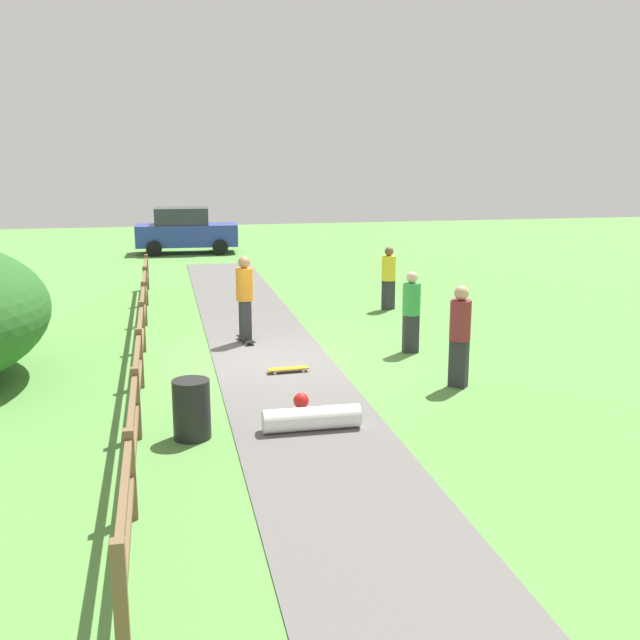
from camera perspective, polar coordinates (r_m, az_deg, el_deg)
name	(u,v)px	position (r m, az deg, el deg)	size (l,w,h in m)	color
ground_plane	(272,361)	(15.52, -3.62, -3.08)	(60.00, 60.00, 0.00)	#568E42
asphalt_path	(272,360)	(15.52, -3.62, -3.05)	(2.40, 28.00, 0.02)	#605E5B
wooden_fence	(141,335)	(15.21, -13.39, -1.13)	(0.12, 18.12, 1.10)	brown
trash_bin	(192,409)	(11.43, -9.68, -6.66)	(0.56, 0.56, 0.90)	black
skater_riding	(245,294)	(16.77, -5.71, 1.95)	(0.45, 0.82, 1.93)	black
skater_fallen	(311,417)	(11.69, -0.71, -7.34)	(1.51, 1.18, 0.36)	white
skateboard_loose	(288,369)	(14.61, -2.42, -3.71)	(0.81, 0.25, 0.08)	#BF8C19
bystander_green	(411,308)	(16.04, 6.92, 0.90)	(0.39, 0.39, 1.75)	#2D2D33
bystander_yellow	(389,275)	(20.45, 5.21, 3.39)	(0.51, 0.51, 1.71)	#2D2D33
bystander_maroon	(460,331)	(13.76, 10.53, -0.83)	(0.54, 0.54, 1.87)	#2D2D33
parked_car_blue	(186,230)	(32.54, -10.12, 6.68)	(4.27, 2.14, 1.92)	#283D99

